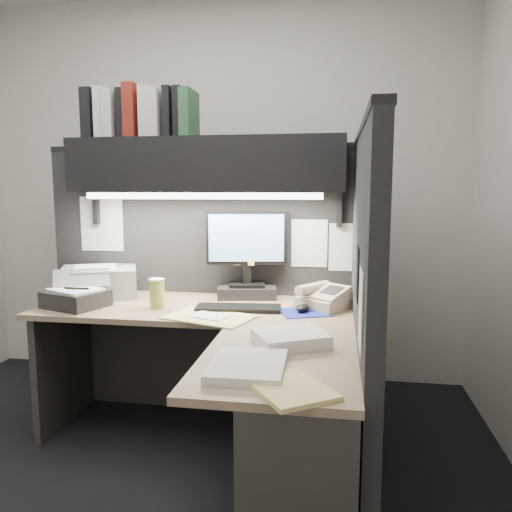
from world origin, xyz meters
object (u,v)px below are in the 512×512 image
Objects in this scene: printer at (99,282)px; notebook_stack at (76,299)px; desk at (233,402)px; monitor at (247,263)px; telephone at (326,299)px; keyboard at (238,308)px; overhead_shelf at (207,165)px; coffee_cup at (157,294)px.

notebook_stack is (0.01, -0.29, -0.04)m from printer.
desk is 0.96m from monitor.
monitor is 2.03× the size of telephone.
monitor is at bearing -165.59° from telephone.
keyboard is at bearing -37.49° from printer.
telephone reaches higher than notebook_stack.
overhead_shelf is at bearing -153.65° from telephone.
telephone is at bearing -10.36° from overhead_shelf.
coffee_cup is 0.45m from notebook_stack.
telephone is 0.84× the size of notebook_stack.
notebook_stack is at bearing -173.48° from coffee_cup.
desk is 3.78× the size of keyboard.
desk is 6.76× the size of telephone.
monitor is (-0.08, 0.82, 0.49)m from desk.
coffee_cup is 0.51m from printer.
overhead_shelf is 0.83m from keyboard.
keyboard is (0.23, -0.25, -0.76)m from overhead_shelf.
monitor is at bearing 23.82° from notebook_stack.
coffee_cup is (-0.22, -0.27, -0.70)m from overhead_shelf.
desk is at bearing -84.61° from telephone.
coffee_cup is 0.35× the size of printer.
notebook_stack is at bearing -154.11° from overhead_shelf.
keyboard is 0.45m from coffee_cup.
notebook_stack is at bearing -134.99° from telephone.
keyboard is at bearing -97.61° from monitor.
telephone is (0.38, 0.63, 0.34)m from desk.
overhead_shelf is 0.96m from printer.
notebook_stack is (-0.66, -0.32, -0.73)m from overhead_shelf.
telephone is 1.68× the size of coffee_cup.
overhead_shelf is 1.00m from telephone.
printer reaches higher than coffee_cup.
monitor is at bearing 37.88° from coffee_cup.
printer reaches higher than desk.
overhead_shelf is 10.37× the size of coffee_cup.
overhead_shelf is 5.17× the size of notebook_stack.
overhead_shelf is 0.78m from coffee_cup.
telephone is at bearing 58.68° from desk.
keyboard is 3.01× the size of coffee_cup.
notebook_stack is (-0.89, -0.07, 0.03)m from keyboard.
keyboard is (0.01, -0.32, -0.19)m from monitor.
notebook_stack is (-1.34, -0.20, -0.00)m from telephone.
monitor reaches higher than keyboard.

